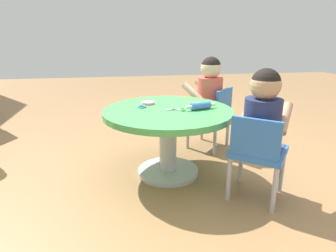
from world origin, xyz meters
The scene contains 11 objects.
ground_plane centered at (0.00, 0.00, 0.00)m, with size 10.00×10.00×0.00m, color #9E7247.
craft_table centered at (0.00, 0.00, 0.36)m, with size 0.88×0.88×0.48m.
child_chair_left centered at (-0.41, -0.46, 0.31)m, with size 0.42×0.42×0.54m.
seated_child_left centered at (-0.38, -0.49, 0.53)m, with size 0.44×0.43×0.51m.
child_chair_right centered at (0.42, -0.46, 0.31)m, with size 0.42×0.42×0.54m.
seated_child_right centered at (0.45, -0.43, 0.53)m, with size 0.43×0.43×0.51m.
rolling_pin centered at (-0.04, -0.22, 0.50)m, with size 0.09×0.23×0.05m.
craft_scissors centered at (-0.04, -0.07, 0.48)m, with size 0.08×0.14×0.01m.
playdough_blob_0 centered at (0.17, 0.12, 0.49)m, with size 0.10×0.10×0.02m, color pink.
cookie_cutter_0 centered at (0.08, 0.17, 0.48)m, with size 0.06×0.06×0.01m, color #3F99D8.
cookie_cutter_1 centered at (0.04, -0.26, 0.48)m, with size 0.05×0.05×0.01m, color red.
Camera 1 is at (-1.84, 0.30, 0.97)m, focal length 30.42 mm.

